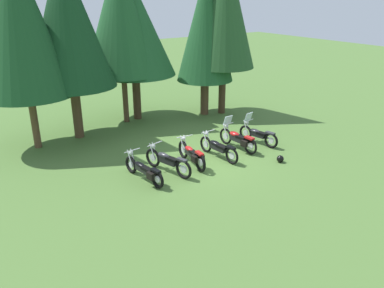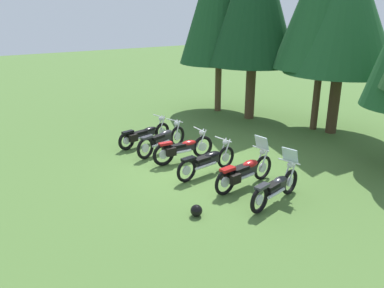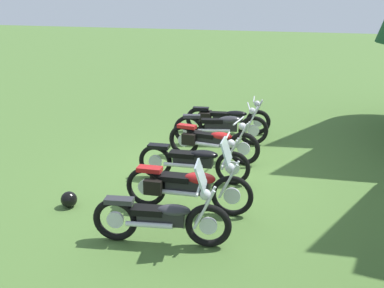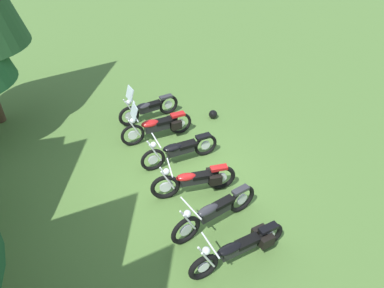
{
  "view_description": "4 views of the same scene",
  "coord_description": "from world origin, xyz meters",
  "px_view_note": "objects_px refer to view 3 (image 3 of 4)",
  "views": [
    {
      "loc": [
        -8.69,
        -11.89,
        6.56
      ],
      "look_at": [
        -0.38,
        0.55,
        0.66
      ],
      "focal_mm": 36.28,
      "sensor_mm": 36.0,
      "label": 1
    },
    {
      "loc": [
        9.03,
        -6.75,
        4.72
      ],
      "look_at": [
        -0.13,
        -0.01,
        0.79
      ],
      "focal_mm": 35.75,
      "sensor_mm": 36.0,
      "label": 2
    },
    {
      "loc": [
        8.79,
        2.62,
        3.68
      ],
      "look_at": [
        -0.11,
        -0.23,
        0.56
      ],
      "focal_mm": 41.92,
      "sensor_mm": 36.0,
      "label": 3
    },
    {
      "loc": [
        -6.98,
        2.36,
        6.74
      ],
      "look_at": [
        0.11,
        -0.17,
        0.96
      ],
      "focal_mm": 33.25,
      "sensor_mm": 36.0,
      "label": 4
    }
  ],
  "objects_px": {
    "motorcycle_4": "(187,185)",
    "dropped_helmet": "(69,199)",
    "motorcycle_2": "(211,141)",
    "motorcycle_0": "(226,118)",
    "motorcycle_3": "(194,160)",
    "motorcycle_5": "(163,217)",
    "motorcycle_1": "(222,127)"
  },
  "relations": [
    {
      "from": "motorcycle_4",
      "to": "dropped_helmet",
      "type": "height_order",
      "value": "motorcycle_4"
    },
    {
      "from": "motorcycle_0",
      "to": "motorcycle_3",
      "type": "relative_size",
      "value": 1.0
    },
    {
      "from": "motorcycle_5",
      "to": "dropped_helmet",
      "type": "bearing_deg",
      "value": 152.41
    },
    {
      "from": "motorcycle_0",
      "to": "motorcycle_2",
      "type": "height_order",
      "value": "motorcycle_2"
    },
    {
      "from": "motorcycle_0",
      "to": "dropped_helmet",
      "type": "bearing_deg",
      "value": -114.74
    },
    {
      "from": "motorcycle_3",
      "to": "motorcycle_4",
      "type": "xyz_separation_m",
      "value": [
        1.32,
        0.28,
        0.04
      ]
    },
    {
      "from": "motorcycle_0",
      "to": "motorcycle_1",
      "type": "relative_size",
      "value": 1.0
    },
    {
      "from": "motorcycle_0",
      "to": "motorcycle_5",
      "type": "relative_size",
      "value": 1.1
    },
    {
      "from": "motorcycle_2",
      "to": "motorcycle_3",
      "type": "height_order",
      "value": "motorcycle_2"
    },
    {
      "from": "motorcycle_1",
      "to": "motorcycle_5",
      "type": "height_order",
      "value": "motorcycle_5"
    },
    {
      "from": "motorcycle_2",
      "to": "dropped_helmet",
      "type": "bearing_deg",
      "value": -113.75
    },
    {
      "from": "motorcycle_4",
      "to": "dropped_helmet",
      "type": "xyz_separation_m",
      "value": [
        0.52,
        -2.08,
        -0.35
      ]
    },
    {
      "from": "motorcycle_0",
      "to": "motorcycle_5",
      "type": "distance_m",
      "value": 6.08
    },
    {
      "from": "motorcycle_4",
      "to": "dropped_helmet",
      "type": "distance_m",
      "value": 2.17
    },
    {
      "from": "motorcycle_0",
      "to": "motorcycle_4",
      "type": "relative_size",
      "value": 1.02
    },
    {
      "from": "dropped_helmet",
      "to": "motorcycle_2",
      "type": "bearing_deg",
      "value": 150.26
    },
    {
      "from": "motorcycle_0",
      "to": "dropped_helmet",
      "type": "relative_size",
      "value": 7.97
    },
    {
      "from": "motorcycle_2",
      "to": "motorcycle_5",
      "type": "xyz_separation_m",
      "value": [
        3.82,
        0.28,
        -0.0
      ]
    },
    {
      "from": "motorcycle_2",
      "to": "motorcycle_5",
      "type": "distance_m",
      "value": 3.83
    },
    {
      "from": "motorcycle_3",
      "to": "motorcycle_5",
      "type": "bearing_deg",
      "value": -88.03
    },
    {
      "from": "motorcycle_0",
      "to": "motorcycle_4",
      "type": "height_order",
      "value": "motorcycle_4"
    },
    {
      "from": "dropped_helmet",
      "to": "motorcycle_0",
      "type": "bearing_deg",
      "value": 163.4
    },
    {
      "from": "motorcycle_1",
      "to": "dropped_helmet",
      "type": "relative_size",
      "value": 8.0
    },
    {
      "from": "motorcycle_4",
      "to": "motorcycle_5",
      "type": "bearing_deg",
      "value": -93.76
    },
    {
      "from": "motorcycle_4",
      "to": "motorcycle_2",
      "type": "bearing_deg",
      "value": 91.74
    },
    {
      "from": "motorcycle_2",
      "to": "motorcycle_4",
      "type": "height_order",
      "value": "motorcycle_4"
    },
    {
      "from": "motorcycle_3",
      "to": "motorcycle_4",
      "type": "relative_size",
      "value": 1.01
    },
    {
      "from": "motorcycle_2",
      "to": "motorcycle_0",
      "type": "bearing_deg",
      "value": 101.03
    },
    {
      "from": "motorcycle_2",
      "to": "motorcycle_4",
      "type": "distance_m",
      "value": 2.66
    },
    {
      "from": "motorcycle_4",
      "to": "motorcycle_0",
      "type": "bearing_deg",
      "value": 91.33
    },
    {
      "from": "motorcycle_2",
      "to": "motorcycle_4",
      "type": "relative_size",
      "value": 0.97
    },
    {
      "from": "motorcycle_3",
      "to": "dropped_helmet",
      "type": "bearing_deg",
      "value": -139.08
    }
  ]
}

